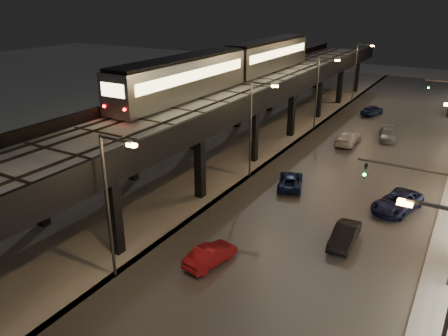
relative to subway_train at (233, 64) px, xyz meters
The scene contains 20 objects.
road_surface 19.30m from the subway_train, 22.51° to the right, with size 17.00×120.00×0.06m, color #46474D.
under_viaduct_pavement 11.08m from the subway_train, 69.34° to the right, with size 11.00×120.00×0.06m, color #9FA1A8.
elevated_viaduct 10.52m from the subway_train, 75.67° to the right, with size 9.00×100.00×6.30m.
viaduct_trackbed 10.21m from the subway_train, 75.54° to the right, with size 8.40×100.00×0.32m.
viaduct_parapet_streetside 11.94m from the subway_train, 54.58° to the right, with size 0.30×100.00×1.10m, color black.
viaduct_parapet_far 9.95m from the subway_train, 100.87° to the right, with size 0.30×100.00×1.10m, color black.
streetlight_left_1 29.93m from the subway_train, 74.25° to the right, with size 2.57×0.28×9.00m.
streetlight_right_1 38.30m from the subway_train, 48.62° to the right, with size 2.56×0.28×9.00m.
streetlight_left_2 13.75m from the subway_train, 52.79° to the right, with size 2.57×0.28×9.00m.
streetlight_left_3 11.42m from the subway_train, 42.39° to the left, with size 2.57×0.28×9.00m.
streetlight_left_4 26.83m from the subway_train, 72.35° to the left, with size 2.57×0.28×9.00m.
traffic_light_rig_a 31.53m from the subway_train, 38.90° to the right, with size 6.10×0.34×7.00m.
subway_train is the anchor object (origin of this frame).
car_near_white 28.68m from the subway_train, 63.69° to the right, with size 1.35×3.86×1.27m, color maroon.
car_mid_silver 18.14m from the subway_train, 42.42° to the right, with size 2.03×4.40×1.22m, color #102050.
car_mid_dark 15.70m from the subway_train, 15.12° to the left, with size 2.09×5.13×1.49m, color silver.
car_far_white 23.50m from the subway_train, 55.56° to the left, with size 1.67×4.16×1.42m, color #0F1842.
car_onc_silver 27.36m from the subway_train, 43.85° to the right, with size 1.42×4.08×1.34m, color black.
car_onc_dark 25.03m from the subway_train, 27.65° to the right, with size 2.39×5.18×1.44m, color #12163E.
car_onc_white 19.97m from the subway_train, 24.18° to the left, with size 1.80×4.43×1.28m, color #8D919E.
Camera 1 is at (16.31, -2.99, 15.97)m, focal length 35.00 mm.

